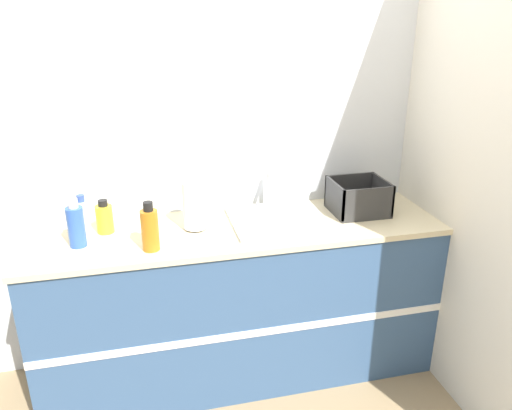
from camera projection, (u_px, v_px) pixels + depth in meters
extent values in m
plane|color=#937A56|center=(251.00, 402.00, 2.61)|extent=(12.00, 12.00, 0.00)
cube|color=silver|center=(226.00, 133.00, 2.66)|extent=(4.48, 0.06, 2.60)
cube|color=beige|center=(437.00, 135.00, 2.62)|extent=(0.06, 2.56, 2.60)
cube|color=#33517A|center=(240.00, 304.00, 2.70)|extent=(2.08, 0.56, 0.86)
cube|color=white|center=(251.00, 333.00, 2.46)|extent=(2.08, 0.01, 0.04)
cube|color=beige|center=(239.00, 229.00, 2.54)|extent=(2.11, 0.58, 0.03)
cube|color=silver|center=(278.00, 220.00, 2.60)|extent=(0.48, 0.44, 0.02)
cylinder|color=silver|center=(268.00, 188.00, 2.74)|extent=(0.02, 0.02, 0.19)
cylinder|color=silver|center=(272.00, 176.00, 2.63)|extent=(0.02, 0.16, 0.02)
cylinder|color=#4C4C51|center=(196.00, 228.00, 2.51)|extent=(0.09, 0.09, 0.01)
cylinder|color=white|center=(195.00, 205.00, 2.46)|extent=(0.12, 0.12, 0.24)
cube|color=#2D2D2D|center=(357.00, 211.00, 2.72)|extent=(0.29, 0.26, 0.01)
cube|color=#2D2D2D|center=(369.00, 204.00, 2.57)|extent=(0.29, 0.01, 0.17)
cube|color=#2D2D2D|center=(349.00, 188.00, 2.80)|extent=(0.29, 0.01, 0.17)
cube|color=#2D2D2D|center=(334.00, 198.00, 2.65)|extent=(0.01, 0.26, 0.17)
cube|color=#2D2D2D|center=(382.00, 194.00, 2.71)|extent=(0.01, 0.26, 0.17)
cylinder|color=yellow|center=(105.00, 219.00, 2.45)|extent=(0.08, 0.08, 0.14)
cylinder|color=black|center=(103.00, 203.00, 2.42)|extent=(0.05, 0.05, 0.03)
cylinder|color=silver|center=(83.00, 216.00, 2.47)|extent=(0.07, 0.07, 0.15)
cylinder|color=#334C9E|center=(81.00, 198.00, 2.43)|extent=(0.04, 0.04, 0.03)
cylinder|color=#2D56B7|center=(76.00, 227.00, 2.29)|extent=(0.08, 0.08, 0.19)
cylinder|color=silver|center=(73.00, 203.00, 2.25)|extent=(0.04, 0.04, 0.04)
cylinder|color=#B26B19|center=(150.00, 230.00, 2.26)|extent=(0.08, 0.08, 0.19)
cylinder|color=black|center=(148.00, 206.00, 2.22)|extent=(0.04, 0.04, 0.04)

